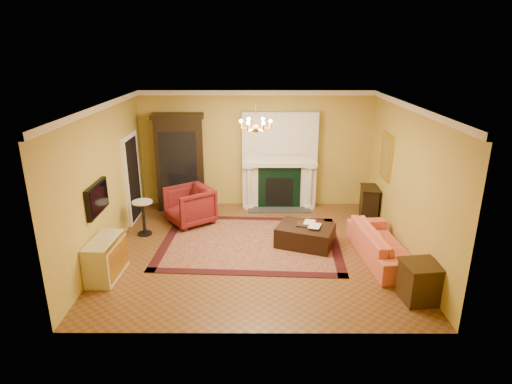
{
  "coord_description": "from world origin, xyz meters",
  "views": [
    {
      "loc": [
        0.03,
        -8.06,
        4.03
      ],
      "look_at": [
        0.0,
        0.3,
        1.17
      ],
      "focal_mm": 30.0,
      "sensor_mm": 36.0,
      "label": 1
    }
  ],
  "objects_px": {
    "console_table": "(369,203)",
    "leather_ottoman": "(305,235)",
    "pedestal_table": "(143,215)",
    "china_cabinet": "(180,164)",
    "end_table": "(420,283)",
    "coral_sofa": "(384,239)",
    "wingback_armchair": "(190,204)",
    "commode": "(106,258)"
  },
  "relations": [
    {
      "from": "china_cabinet",
      "to": "coral_sofa",
      "type": "bearing_deg",
      "value": -38.76
    },
    {
      "from": "pedestal_table",
      "to": "leather_ottoman",
      "type": "distance_m",
      "value": 3.6
    },
    {
      "from": "wingback_armchair",
      "to": "pedestal_table",
      "type": "distance_m",
      "value": 1.14
    },
    {
      "from": "wingback_armchair",
      "to": "end_table",
      "type": "height_order",
      "value": "wingback_armchair"
    },
    {
      "from": "wingback_armchair",
      "to": "leather_ottoman",
      "type": "xyz_separation_m",
      "value": [
        2.62,
        -1.2,
        -0.26
      ]
    },
    {
      "from": "leather_ottoman",
      "to": "end_table",
      "type": "bearing_deg",
      "value": -30.11
    },
    {
      "from": "pedestal_table",
      "to": "commode",
      "type": "height_order",
      "value": "pedestal_table"
    },
    {
      "from": "commode",
      "to": "leather_ottoman",
      "type": "bearing_deg",
      "value": 22.07
    },
    {
      "from": "console_table",
      "to": "china_cabinet",
      "type": "bearing_deg",
      "value": 179.81
    },
    {
      "from": "pedestal_table",
      "to": "coral_sofa",
      "type": "distance_m",
      "value": 5.16
    },
    {
      "from": "pedestal_table",
      "to": "commode",
      "type": "distance_m",
      "value": 1.87
    },
    {
      "from": "wingback_armchair",
      "to": "commode",
      "type": "relative_size",
      "value": 0.99
    },
    {
      "from": "leather_ottoman",
      "to": "coral_sofa",
      "type": "bearing_deg",
      "value": -1.26
    },
    {
      "from": "coral_sofa",
      "to": "end_table",
      "type": "bearing_deg",
      "value": -177.94
    },
    {
      "from": "commode",
      "to": "end_table",
      "type": "distance_m",
      "value": 5.5
    },
    {
      "from": "coral_sofa",
      "to": "leather_ottoman",
      "type": "bearing_deg",
      "value": 62.4
    },
    {
      "from": "wingback_armchair",
      "to": "leather_ottoman",
      "type": "height_order",
      "value": "wingback_armchair"
    },
    {
      "from": "leather_ottoman",
      "to": "console_table",
      "type": "bearing_deg",
      "value": 63.7
    },
    {
      "from": "pedestal_table",
      "to": "commode",
      "type": "relative_size",
      "value": 0.8
    },
    {
      "from": "pedestal_table",
      "to": "coral_sofa",
      "type": "xyz_separation_m",
      "value": [
        5.04,
        -1.15,
        -0.04
      ]
    },
    {
      "from": "console_table",
      "to": "leather_ottoman",
      "type": "relative_size",
      "value": 0.66
    },
    {
      "from": "leather_ottoman",
      "to": "pedestal_table",
      "type": "bearing_deg",
      "value": -167.62
    },
    {
      "from": "china_cabinet",
      "to": "commode",
      "type": "bearing_deg",
      "value": -108.41
    },
    {
      "from": "commode",
      "to": "console_table",
      "type": "relative_size",
      "value": 1.33
    },
    {
      "from": "china_cabinet",
      "to": "end_table",
      "type": "xyz_separation_m",
      "value": [
        4.66,
        -4.35,
        -0.85
      ]
    },
    {
      "from": "console_table",
      "to": "commode",
      "type": "bearing_deg",
      "value": -144.19
    },
    {
      "from": "coral_sofa",
      "to": "console_table",
      "type": "distance_m",
      "value": 2.22
    },
    {
      "from": "wingback_armchair",
      "to": "pedestal_table",
      "type": "bearing_deg",
      "value": -90.81
    },
    {
      "from": "end_table",
      "to": "wingback_armchair",
      "type": "bearing_deg",
      "value": 142.69
    },
    {
      "from": "coral_sofa",
      "to": "end_table",
      "type": "distance_m",
      "value": 1.48
    },
    {
      "from": "pedestal_table",
      "to": "coral_sofa",
      "type": "height_order",
      "value": "coral_sofa"
    },
    {
      "from": "end_table",
      "to": "pedestal_table",
      "type": "bearing_deg",
      "value": 153.44
    },
    {
      "from": "wingback_armchair",
      "to": "coral_sofa",
      "type": "distance_m",
      "value": 4.48
    },
    {
      "from": "commode",
      "to": "leather_ottoman",
      "type": "relative_size",
      "value": 0.87
    },
    {
      "from": "pedestal_table",
      "to": "console_table",
      "type": "xyz_separation_m",
      "value": [
        5.29,
        1.05,
        -0.09
      ]
    },
    {
      "from": "china_cabinet",
      "to": "console_table",
      "type": "xyz_separation_m",
      "value": [
        4.72,
        -0.68,
        -0.8
      ]
    },
    {
      "from": "commode",
      "to": "end_table",
      "type": "height_order",
      "value": "commode"
    },
    {
      "from": "pedestal_table",
      "to": "end_table",
      "type": "xyz_separation_m",
      "value": [
        5.23,
        -2.61,
        -0.14
      ]
    },
    {
      "from": "console_table",
      "to": "coral_sofa",
      "type": "bearing_deg",
      "value": -88.46
    },
    {
      "from": "coral_sofa",
      "to": "console_table",
      "type": "relative_size",
      "value": 2.9
    },
    {
      "from": "china_cabinet",
      "to": "leather_ottoman",
      "type": "xyz_separation_m",
      "value": [
        2.99,
        -2.28,
        -0.95
      ]
    },
    {
      "from": "pedestal_table",
      "to": "leather_ottoman",
      "type": "height_order",
      "value": "pedestal_table"
    }
  ]
}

